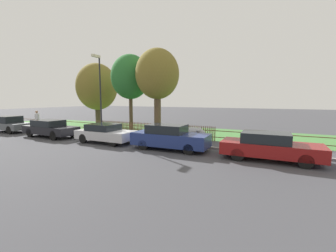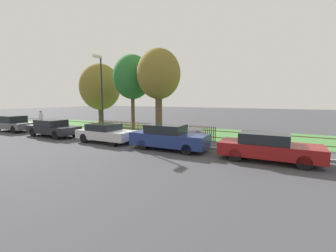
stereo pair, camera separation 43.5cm
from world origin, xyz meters
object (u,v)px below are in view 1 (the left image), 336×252
at_px(parked_car_silver_hatchback, 10,124).
at_px(parked_car_red_compact, 170,137).
at_px(parked_car_navy_estate, 105,133).
at_px(parked_car_black_saloon, 50,128).
at_px(parked_car_white_van, 269,146).
at_px(tree_nearest_kerb, 97,87).
at_px(street_lamp, 99,87).
at_px(tree_mid_park, 157,75).
at_px(tree_behind_motorcycle, 130,77).
at_px(pedestrian_near_fence, 37,119).
at_px(covered_motorcycle, 194,133).

relative_size(parked_car_silver_hatchback, parked_car_red_compact, 0.85).
xyz_separation_m(parked_car_navy_estate, parked_car_red_compact, (4.76, 0.05, 0.07)).
bearing_deg(parked_car_navy_estate, parked_car_black_saloon, -179.15).
height_order(parked_car_white_van, tree_nearest_kerb, tree_nearest_kerb).
distance_m(parked_car_white_van, street_lamp, 12.45).
bearing_deg(tree_mid_park, tree_behind_motorcycle, 165.41).
height_order(pedestrian_near_fence, street_lamp, street_lamp).
height_order(parked_car_black_saloon, tree_nearest_kerb, tree_nearest_kerb).
distance_m(parked_car_white_van, pedestrian_near_fence, 20.12).
bearing_deg(parked_car_navy_estate, street_lamp, 138.58).
bearing_deg(street_lamp, pedestrian_near_fence, 177.54).
bearing_deg(tree_behind_motorcycle, street_lamp, -88.05).
xyz_separation_m(parked_car_red_compact, street_lamp, (-6.65, 1.62, 3.10)).
xyz_separation_m(parked_car_black_saloon, parked_car_white_van, (15.42, 0.12, 0.00)).
height_order(parked_car_white_van, tree_mid_park, tree_mid_park).
distance_m(tree_nearest_kerb, tree_behind_motorcycle, 5.79).
height_order(parked_car_silver_hatchback, tree_mid_park, tree_mid_park).
bearing_deg(parked_car_silver_hatchback, parked_car_black_saloon, -3.78).
distance_m(parked_car_white_van, tree_behind_motorcycle, 14.09).
bearing_deg(pedestrian_near_fence, parked_car_black_saloon, -8.60).
relative_size(pedestrian_near_fence, street_lamp, 0.30).
height_order(parked_car_navy_estate, covered_motorcycle, parked_car_navy_estate).
relative_size(parked_car_white_van, tree_mid_park, 0.64).
distance_m(tree_mid_park, pedestrian_near_fence, 12.27).
relative_size(tree_nearest_kerb, tree_behind_motorcycle, 0.97).
bearing_deg(parked_car_silver_hatchback, tree_behind_motorcycle, 31.26).
bearing_deg(parked_car_black_saloon, parked_car_red_compact, 2.82).
distance_m(parked_car_navy_estate, tree_mid_park, 6.72).
relative_size(parked_car_black_saloon, street_lamp, 0.75).
bearing_deg(parked_car_black_saloon, covered_motorcycle, 18.85).
bearing_deg(tree_mid_park, pedestrian_near_fence, -164.87).
relative_size(parked_car_red_compact, tree_mid_park, 0.64).
height_order(parked_car_navy_estate, parked_car_red_compact, parked_car_red_compact).
xyz_separation_m(parked_car_navy_estate, tree_nearest_kerb, (-7.57, 7.46, 3.57)).
bearing_deg(parked_car_white_van, pedestrian_near_fence, 174.02).
bearing_deg(tree_mid_park, tree_nearest_kerb, 164.73).
height_order(parked_car_black_saloon, street_lamp, street_lamp).
xyz_separation_m(tree_nearest_kerb, street_lamp, (5.68, -5.80, -0.40)).
height_order(parked_car_navy_estate, street_lamp, street_lamp).
relative_size(parked_car_silver_hatchback, covered_motorcycle, 2.09).
bearing_deg(street_lamp, parked_car_white_van, -7.78).
bearing_deg(pedestrian_near_fence, covered_motorcycle, 20.00).
distance_m(parked_car_silver_hatchback, street_lamp, 9.73).
relative_size(parked_car_black_saloon, parked_car_red_compact, 1.03).
bearing_deg(tree_mid_park, parked_car_black_saloon, -142.25).
height_order(parked_car_red_compact, street_lamp, street_lamp).
height_order(parked_car_navy_estate, tree_nearest_kerb, tree_nearest_kerb).
relative_size(tree_behind_motorcycle, pedestrian_near_fence, 3.80).
bearing_deg(tree_nearest_kerb, tree_behind_motorcycle, -15.67).
height_order(parked_car_black_saloon, pedestrian_near_fence, pedestrian_near_fence).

